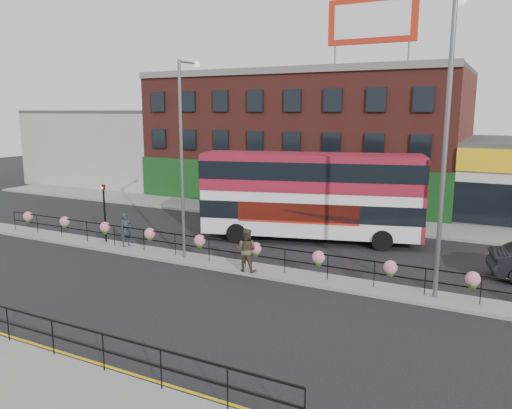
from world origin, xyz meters
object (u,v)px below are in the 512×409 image
at_px(double_decker_bus, 312,188).
at_px(pedestrian_a, 126,230).
at_px(lamp_column_west, 184,143).
at_px(lamp_column_east, 448,121).
at_px(pedestrian_b, 246,250).

xyz_separation_m(double_decker_bus, pedestrian_a, (-8.10, -6.22, -1.99)).
relative_size(double_decker_bus, lamp_column_west, 1.32).
distance_m(pedestrian_a, lamp_column_east, 16.80).
height_order(pedestrian_b, lamp_column_west, lamp_column_west).
distance_m(double_decker_bus, lamp_column_west, 7.99).
distance_m(double_decker_bus, lamp_column_east, 10.54).
distance_m(pedestrian_a, pedestrian_b, 7.74).
xyz_separation_m(pedestrian_a, pedestrian_b, (7.70, -0.75, 0.10)).
bearing_deg(pedestrian_b, pedestrian_a, -9.24).
bearing_deg(pedestrian_a, pedestrian_b, -84.07).
bearing_deg(lamp_column_east, pedestrian_a, -179.65).
xyz_separation_m(lamp_column_west, lamp_column_east, (11.80, 0.12, 1.15)).
bearing_deg(pedestrian_b, lamp_column_west, -14.56).
bearing_deg(double_decker_bus, lamp_column_east, -38.69).
bearing_deg(pedestrian_a, lamp_column_east, -78.19).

